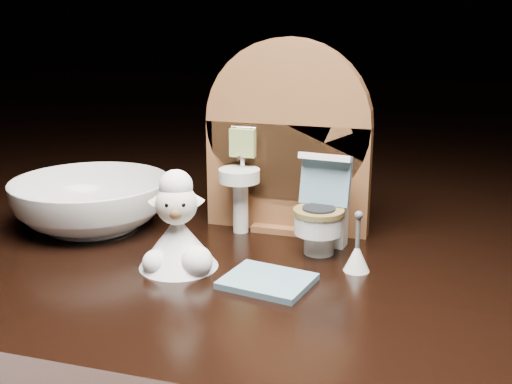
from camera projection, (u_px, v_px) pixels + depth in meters
backdrop_panel at (286, 149)px, 0.50m from camera, size 0.13×0.05×0.15m
toy_toilet at (323, 216)px, 0.46m from camera, size 0.04×0.05×0.07m
bath_mat at (267, 281)px, 0.41m from camera, size 0.06×0.05×0.00m
toilet_brush at (357, 255)px, 0.43m from camera, size 0.02×0.02×0.04m
plush_lamb at (178, 234)px, 0.43m from camera, size 0.06×0.05×0.07m
ceramic_bowl at (91, 203)px, 0.52m from camera, size 0.13×0.13×0.04m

